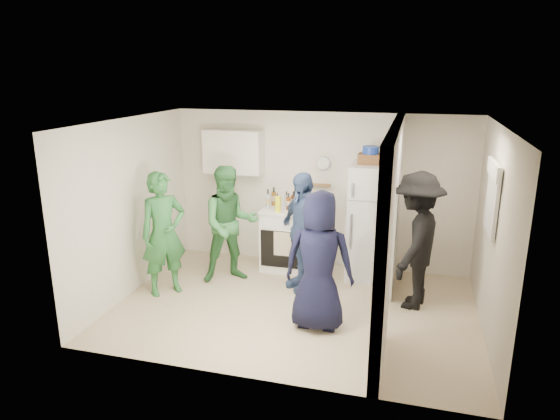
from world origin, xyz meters
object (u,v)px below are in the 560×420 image
object	(u,v)px
blue_bowl	(371,150)
yellow_cup_stack_top	(392,158)
person_green_left	(164,234)
person_navy	(319,261)
person_green_center	(230,224)
stove	(289,238)
person_nook	(416,241)
person_denim	(302,232)
wicker_basket	(370,159)
fridge	(373,222)

from	to	relation	value
blue_bowl	yellow_cup_stack_top	world-z (taller)	blue_bowl
person_green_left	person_navy	size ratio (longest dim) A/B	1.01
person_green_center	stove	bearing A→B (deg)	13.25
person_green_left	person_nook	bearing A→B (deg)	-38.22
person_nook	person_denim	bearing A→B (deg)	-81.26
person_green_left	person_denim	world-z (taller)	person_green_left
stove	blue_bowl	xyz separation A→B (m)	(1.23, 0.02, 1.48)
wicker_basket	yellow_cup_stack_top	xyz separation A→B (m)	(0.32, -0.15, 0.05)
person_green_left	person_green_center	bearing A→B (deg)	-4.27
person_nook	blue_bowl	bearing A→B (deg)	-126.76
person_denim	yellow_cup_stack_top	bearing A→B (deg)	73.68
stove	person_navy	bearing A→B (deg)	-65.14
yellow_cup_stack_top	person_nook	xyz separation A→B (m)	(0.41, -0.74, -0.97)
fridge	blue_bowl	xyz separation A→B (m)	(-0.10, 0.05, 1.09)
yellow_cup_stack_top	person_green_center	size ratio (longest dim) A/B	0.14
blue_bowl	person_denim	distance (m)	1.58
fridge	person_navy	bearing A→B (deg)	-105.91
yellow_cup_stack_top	person_navy	distance (m)	2.08
yellow_cup_stack_top	person_denim	size ratio (longest dim) A/B	0.14
person_green_left	fridge	bearing A→B (deg)	-21.06
person_navy	blue_bowl	bearing A→B (deg)	-103.49
yellow_cup_stack_top	person_navy	world-z (taller)	yellow_cup_stack_top
person_green_center	fridge	bearing A→B (deg)	-12.25
person_green_center	person_nook	world-z (taller)	person_nook
fridge	blue_bowl	size ratio (longest dim) A/B	7.41
yellow_cup_stack_top	person_denim	xyz separation A→B (m)	(-1.17, -0.60, -1.03)
wicker_basket	person_nook	distance (m)	1.47
stove	person_green_left	distance (m)	2.06
stove	fridge	size ratio (longest dim) A/B	0.56
wicker_basket	stove	bearing A→B (deg)	-179.07
yellow_cup_stack_top	person_green_left	distance (m)	3.43
person_green_left	person_navy	distance (m)	2.35
fridge	blue_bowl	bearing A→B (deg)	153.43
person_denim	person_navy	xyz separation A→B (m)	(0.45, -1.07, 0.00)
stove	person_green_left	world-z (taller)	person_green_left
blue_bowl	yellow_cup_stack_top	size ratio (longest dim) A/B	0.96
person_green_left	blue_bowl	bearing A→B (deg)	-19.40
stove	person_denim	distance (m)	0.90
stove	fridge	bearing A→B (deg)	-1.29
stove	person_nook	size ratio (longest dim) A/B	0.53
fridge	person_nook	bearing A→B (deg)	-53.11
wicker_basket	yellow_cup_stack_top	bearing A→B (deg)	-25.11
fridge	stove	bearing A→B (deg)	178.71
stove	person_navy	xyz separation A→B (m)	(0.83, -1.79, 0.38)
person_denim	fridge	bearing A→B (deg)	82.91
fridge	yellow_cup_stack_top	world-z (taller)	yellow_cup_stack_top
wicker_basket	person_navy	world-z (taller)	wicker_basket
yellow_cup_stack_top	person_navy	size ratio (longest dim) A/B	0.14
person_denim	person_nook	size ratio (longest dim) A/B	0.94
yellow_cup_stack_top	person_green_left	world-z (taller)	yellow_cup_stack_top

